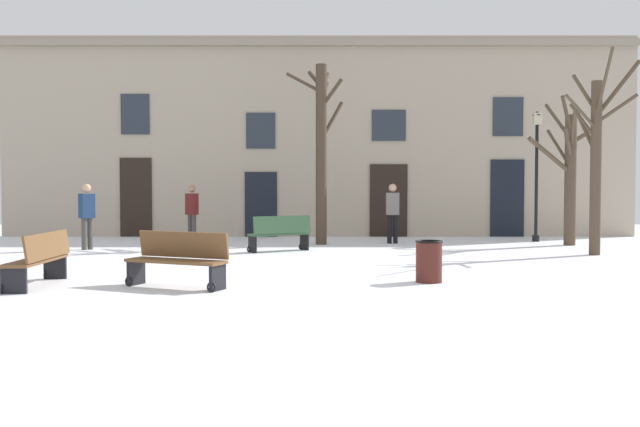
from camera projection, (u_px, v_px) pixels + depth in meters
ground_plane at (320, 271)px, 13.48m from camera, size 34.79×34.79×0.00m
building_facade at (321, 136)px, 23.16m from camera, size 21.74×0.60×6.85m
tree_right_of_center at (572, 170)px, 19.46m from camera, size 2.35×2.84×4.26m
tree_near_facade at (600, 155)px, 16.61m from camera, size 2.16×1.97×4.90m
tree_center at (324, 146)px, 19.85m from camera, size 1.73×1.88×5.33m
streetlamp at (540, 162)px, 20.84m from camera, size 0.30×0.30×4.05m
litter_bin at (432, 261)px, 11.83m from camera, size 0.49×0.49×0.74m
bench_back_to_back_left at (283, 233)px, 17.60m from camera, size 1.65×1.25×0.94m
bench_near_lamp at (43, 258)px, 11.41m from camera, size 0.52×1.92×0.91m
bench_facing_shops at (181, 259)px, 11.25m from camera, size 1.82×1.17×0.93m
person_crossing_plaza at (90, 213)px, 18.14m from camera, size 0.41×0.43×1.78m
person_strolling at (395, 210)px, 20.19m from camera, size 0.38×0.24×1.79m
person_near_bench at (195, 210)px, 20.66m from camera, size 0.43×0.41×1.76m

